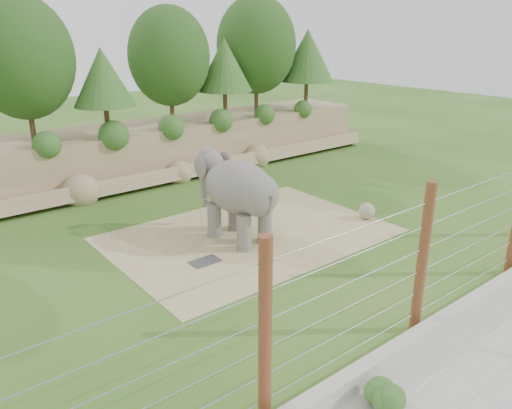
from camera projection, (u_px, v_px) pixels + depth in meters
ground at (295, 267)px, 16.15m from camera, size 90.00×90.00×0.00m
back_embankment at (129, 99)px, 24.44m from camera, size 30.00×5.52×8.77m
dirt_patch at (250, 234)px, 18.64m from camera, size 10.00×7.00×0.02m
drain_grate at (205, 261)px, 16.47m from camera, size 1.00×0.60×0.03m
elephant at (239, 199)px, 17.75m from camera, size 1.94×3.92×3.08m
stone_ball at (367, 211)px, 20.04m from camera, size 0.66×0.66×0.66m
retaining_wall at (432, 330)px, 12.39m from camera, size 26.00×0.35×0.50m
walkway at (511, 380)px, 11.01m from camera, size 26.00×4.00×0.01m
barrier_fence at (422, 260)px, 12.16m from camera, size 20.26×0.26×4.00m
walkway_shrub at (383, 397)px, 10.03m from camera, size 0.68×0.68×0.68m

